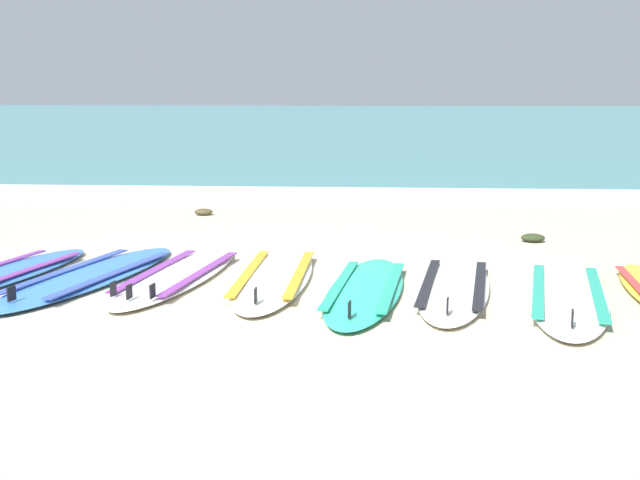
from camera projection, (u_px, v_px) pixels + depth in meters
name	position (u px, v px, depth m)	size (l,w,h in m)	color
ground_plane	(263.00, 302.00, 6.19)	(80.00, 80.00, 0.00)	#C1B599
sea	(357.00, 119.00, 40.81)	(80.00, 60.00, 0.10)	teal
wave_foam_strip	(316.00, 195.00, 11.95)	(80.00, 1.08, 0.11)	white
surfboard_0	(8.00, 273.00, 7.00)	(1.03, 2.26, 0.18)	#3875CC
surfboard_1	(90.00, 276.00, 6.90)	(1.27, 2.65, 0.18)	#3875CC
surfboard_2	(178.00, 275.00, 6.91)	(0.97, 2.46, 0.18)	white
surfboard_3	(274.00, 277.00, 6.86)	(0.67, 2.49, 0.18)	silver
surfboard_4	(365.00, 289.00, 6.43)	(0.85, 2.39, 0.18)	#2DB793
surfboard_5	(454.00, 287.00, 6.50)	(0.92, 2.38, 0.18)	white
surfboard_6	(567.00, 295.00, 6.25)	(1.10, 2.55, 0.18)	silver
seaweed_clump_near_shoreline	(533.00, 238.00, 8.60)	(0.26, 0.21, 0.09)	#2D381E
seaweed_clump_mid_sand	(204.00, 212.00, 10.42)	(0.24, 0.19, 0.08)	#4C4228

